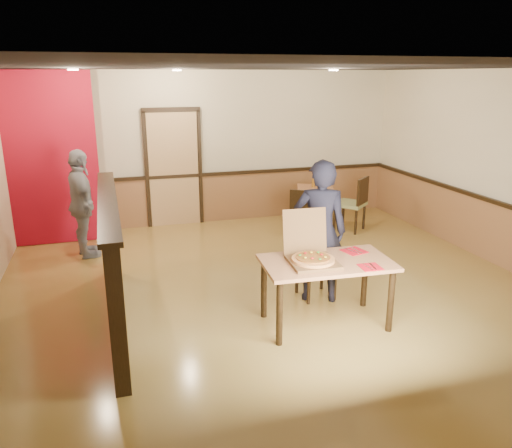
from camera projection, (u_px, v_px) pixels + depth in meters
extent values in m
plane|color=#A88741|center=(276.00, 292.00, 6.49)|extent=(7.00, 7.00, 0.00)
plane|color=black|center=(279.00, 67.00, 5.69)|extent=(7.00, 7.00, 0.00)
plane|color=beige|center=(215.00, 148.00, 9.30)|extent=(7.00, 0.00, 7.00)
plane|color=beige|center=(510.00, 171.00, 7.07)|extent=(0.00, 7.00, 7.00)
cube|color=#8F5F39|center=(217.00, 198.00, 9.55)|extent=(7.00, 0.04, 0.90)
cube|color=black|center=(217.00, 174.00, 9.39)|extent=(7.00, 0.06, 0.06)
cube|color=#8F5F39|center=(499.00, 235.00, 7.33)|extent=(0.04, 7.00, 0.90)
cube|color=black|center=(502.00, 204.00, 7.19)|extent=(0.06, 7.00, 0.06)
cube|color=tan|center=(174.00, 169.00, 9.14)|extent=(0.90, 0.06, 2.10)
cube|color=black|center=(113.00, 263.00, 5.55)|extent=(0.14, 3.00, 1.40)
cube|color=black|center=(107.00, 201.00, 5.35)|extent=(0.20, 3.10, 0.05)
cube|color=#A40B20|center=(46.00, 160.00, 8.03)|extent=(1.60, 0.20, 2.78)
cylinder|color=beige|center=(73.00, 70.00, 6.70)|extent=(0.14, 0.14, 0.02)
cylinder|color=beige|center=(177.00, 70.00, 7.76)|extent=(0.14, 0.14, 0.02)
cylinder|color=beige|center=(334.00, 70.00, 7.46)|extent=(0.14, 0.14, 0.02)
cube|color=tan|center=(327.00, 263.00, 5.46)|extent=(1.46, 0.89, 0.04)
cylinder|color=black|center=(279.00, 313.00, 5.13)|extent=(0.07, 0.07, 0.72)
cylinder|color=black|center=(264.00, 288.00, 5.73)|extent=(0.07, 0.07, 0.72)
cylinder|color=black|center=(391.00, 301.00, 5.41)|extent=(0.07, 0.07, 0.72)
cylinder|color=black|center=(365.00, 278.00, 6.01)|extent=(0.07, 0.07, 0.72)
cube|color=olive|center=(316.00, 264.00, 6.25)|extent=(0.45, 0.45, 0.06)
cube|color=black|center=(310.00, 242.00, 6.36)|extent=(0.42, 0.06, 0.41)
cylinder|color=black|center=(309.00, 290.00, 6.10)|extent=(0.04, 0.04, 0.38)
cylinder|color=black|center=(297.00, 279.00, 6.43)|extent=(0.04, 0.04, 0.38)
cylinder|color=black|center=(335.00, 286.00, 6.22)|extent=(0.04, 0.04, 0.38)
cylinder|color=black|center=(322.00, 275.00, 6.54)|extent=(0.04, 0.04, 0.38)
cube|color=olive|center=(303.00, 212.00, 8.72)|extent=(0.58, 0.58, 0.05)
cube|color=black|center=(301.00, 202.00, 8.49)|extent=(0.34, 0.26, 0.40)
cylinder|color=black|center=(315.00, 223.00, 8.89)|extent=(0.04, 0.04, 0.36)
cylinder|color=black|center=(310.00, 228.00, 8.58)|extent=(0.04, 0.04, 0.36)
cylinder|color=black|center=(296.00, 221.00, 9.00)|extent=(0.04, 0.04, 0.36)
cylinder|color=black|center=(291.00, 226.00, 8.69)|extent=(0.04, 0.04, 0.36)
cube|color=olive|center=(350.00, 204.00, 8.95)|extent=(0.69, 0.69, 0.06)
cube|color=black|center=(363.00, 191.00, 8.76)|extent=(0.38, 0.34, 0.47)
cylinder|color=black|center=(343.00, 214.00, 9.30)|extent=(0.05, 0.05, 0.42)
cylinder|color=black|center=(364.00, 218.00, 9.09)|extent=(0.05, 0.05, 0.42)
cylinder|color=black|center=(335.00, 220.00, 8.97)|extent=(0.05, 0.05, 0.42)
cylinder|color=black|center=(356.00, 223.00, 8.77)|extent=(0.05, 0.05, 0.42)
cube|color=tan|center=(315.00, 188.00, 9.27)|extent=(0.84, 0.84, 0.04)
cylinder|color=black|center=(302.00, 210.00, 9.15)|extent=(0.07, 0.07, 0.66)
cylinder|color=black|center=(301.00, 203.00, 9.62)|extent=(0.07, 0.07, 0.66)
cylinder|color=black|center=(329.00, 210.00, 9.13)|extent=(0.07, 0.07, 0.66)
cylinder|color=black|center=(327.00, 204.00, 9.60)|extent=(0.07, 0.07, 0.66)
imported|color=black|center=(320.00, 232.00, 6.05)|extent=(0.76, 0.64, 1.77)
imported|color=#93929A|center=(82.00, 204.00, 7.54)|extent=(0.59, 1.04, 1.67)
cube|color=brown|center=(313.00, 262.00, 5.37)|extent=(0.53, 0.53, 0.04)
cube|color=brown|center=(305.00, 231.00, 5.56)|extent=(0.51, 0.13, 0.50)
cylinder|color=#EEA156|center=(313.00, 259.00, 5.36)|extent=(0.53, 0.53, 0.03)
cube|color=red|center=(370.00, 267.00, 5.28)|extent=(0.23, 0.23, 0.01)
cylinder|color=white|center=(368.00, 267.00, 5.27)|extent=(0.02, 0.19, 0.01)
cube|color=white|center=(373.00, 266.00, 5.29)|extent=(0.03, 0.20, 0.00)
cube|color=red|center=(354.00, 251.00, 5.75)|extent=(0.29, 0.29, 0.01)
cylinder|color=white|center=(352.00, 251.00, 5.74)|extent=(0.06, 0.21, 0.01)
cube|color=white|center=(356.00, 250.00, 5.76)|extent=(0.07, 0.22, 0.00)
cylinder|color=#925D1A|center=(314.00, 183.00, 9.26)|extent=(0.06, 0.06, 0.16)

